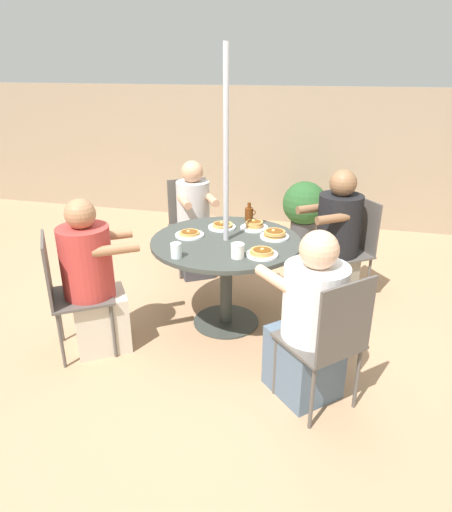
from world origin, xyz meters
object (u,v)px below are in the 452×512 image
object	(u,v)px
diner_south	(93,284)
pancake_plate_b	(262,253)
patio_chair_east	(190,219)
pancake_plate_e	(222,226)
patio_chair_south	(68,289)
patio_chair_north	(351,244)
diner_east	(194,224)
diner_north	(334,244)
drinking_glass_a	(176,250)
patio_table	(226,254)
pancake_plate_a	(254,226)
diner_west	(309,325)
pancake_plate_c	(275,235)
potted_shrub	(304,207)
patio_chair_west	(329,337)
coffee_cup	(238,251)
pancake_plate_d	(190,234)
syrup_bottle	(249,213)

from	to	relation	value
diner_south	pancake_plate_b	bearing A→B (deg)	71.60
patio_chair_east	pancake_plate_e	bearing A→B (deg)	93.22
patio_chair_south	diner_south	size ratio (longest dim) A/B	0.79
patio_chair_north	diner_east	distance (m)	1.50
diner_north	drinking_glass_a	world-z (taller)	diner_north
patio_chair_east	drinking_glass_a	bearing A→B (deg)	72.84
patio_table	drinking_glass_a	xyz separation A→B (m)	(-0.25, -0.42, 0.17)
pancake_plate_a	diner_west	bearing A→B (deg)	-61.70
patio_table	drinking_glass_a	size ratio (longest dim) A/B	10.97
patio_chair_south	pancake_plate_a	world-z (taller)	patio_chair_south
patio_chair_east	drinking_glass_a	xyz separation A→B (m)	(0.39, -1.43, 0.26)
diner_north	pancake_plate_b	distance (m)	1.00
patio_table	pancake_plate_c	bearing A→B (deg)	21.32
drinking_glass_a	pancake_plate_e	bearing A→B (deg)	77.45
diner_south	pancake_plate_a	distance (m)	1.35
patio_chair_north	potted_shrub	world-z (taller)	patio_chair_north
diner_west	pancake_plate_a	bearing A→B (deg)	73.58
diner_north	patio_chair_west	bearing A→B (deg)	144.07
drinking_glass_a	pancake_plate_a	bearing A→B (deg)	60.62
patio_table	coffee_cup	size ratio (longest dim) A/B	11.40
diner_west	patio_chair_south	bearing A→B (deg)	133.87
patio_chair_east	drinking_glass_a	size ratio (longest dim) A/B	8.65
patio_chair_west	patio_chair_south	bearing A→B (deg)	130.01
pancake_plate_a	coffee_cup	distance (m)	0.62
drinking_glass_a	pancake_plate_d	bearing A→B (deg)	96.46
diner_west	drinking_glass_a	world-z (taller)	diner_west
pancake_plate_b	drinking_glass_a	size ratio (longest dim) A/B	2.14
patio_table	patio_chair_east	bearing A→B (deg)	122.28
pancake_plate_c	potted_shrub	world-z (taller)	pancake_plate_c
diner_north	coffee_cup	distance (m)	1.16
patio_table	patio_chair_north	xyz separation A→B (m)	(0.95, 0.71, -0.09)
pancake_plate_e	patio_chair_east	bearing A→B (deg)	125.49
patio_chair_east	pancake_plate_c	xyz separation A→B (m)	(0.99, -0.87, 0.24)
diner_west	pancake_plate_b	world-z (taller)	diner_west
patio_chair_north	diner_east	bearing A→B (deg)	47.55
diner_south	coffee_cup	xyz separation A→B (m)	(1.00, 0.26, 0.26)
pancake_plate_e	potted_shrub	distance (m)	2.01
diner_east	patio_chair_south	bearing A→B (deg)	41.92
patio_chair_north	patio_chair_east	world-z (taller)	same
patio_chair_east	diner_east	distance (m)	0.17
patio_chair_west	coffee_cup	size ratio (longest dim) A/B	8.99
pancake_plate_e	patio_table	bearing A→B (deg)	-68.73
patio_chair_east	pancake_plate_e	world-z (taller)	patio_chair_east
patio_table	diner_west	distance (m)	1.02
diner_south	pancake_plate_c	size ratio (longest dim) A/B	5.12
pancake_plate_e	syrup_bottle	world-z (taller)	syrup_bottle
pancake_plate_b	pancake_plate_e	bearing A→B (deg)	130.55
diner_west	pancake_plate_e	bearing A→B (deg)	85.10
patio_table	patio_chair_east	distance (m)	1.19
diner_south	pancake_plate_e	xyz separation A→B (m)	(0.74, 0.83, 0.22)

